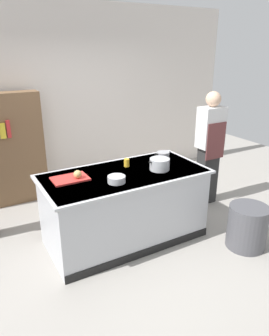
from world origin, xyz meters
The scene contains 12 objects.
ground_plane centered at (0.00, 0.00, 0.00)m, with size 10.00×10.00×0.00m, color #9E9991.
back_wall centered at (0.00, 2.10, 1.50)m, with size 6.40×0.12×3.00m, color silver.
counter_island centered at (0.00, 0.00, 0.47)m, with size 1.98×0.98×0.90m.
cutting_board centered at (-0.63, 0.13, 0.91)m, with size 0.40×0.28×0.02m, color red.
onion centered at (-0.55, 0.08, 0.97)m, with size 0.09×0.09×0.09m, color tan.
stock_pot centered at (0.42, -0.12, 0.97)m, with size 0.31×0.24×0.14m.
sauce_pan centered at (0.65, 0.15, 0.96)m, with size 0.23×0.16×0.11m.
mixing_bowl centered at (-0.21, -0.21, 0.94)m, with size 0.20×0.20×0.08m, color #B7BABF.
juice_cup centered at (0.13, 0.18, 0.95)m, with size 0.07×0.07×0.10m, color yellow.
trash_bin centered at (1.20, -0.88, 0.27)m, with size 0.47×0.47×0.54m, color #4C4C51.
person_chef centered at (1.60, 0.30, 0.91)m, with size 0.38×0.25×1.72m.
bookshelf centered at (-1.06, 1.80, 0.85)m, with size 1.10×0.31×1.70m.
Camera 1 is at (-1.63, -3.09, 2.29)m, focal length 33.90 mm.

